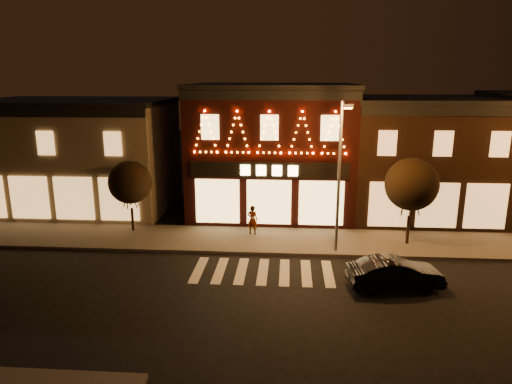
# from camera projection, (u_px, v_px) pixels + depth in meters

# --- Properties ---
(ground) EXTENTS (120.00, 120.00, 0.00)m
(ground) POSITION_uv_depth(u_px,v_px,m) (257.00, 315.00, 17.63)
(ground) COLOR black
(ground) RESTS_ON ground
(sidewalk_far) EXTENTS (44.00, 4.00, 0.15)m
(sidewalk_far) POSITION_uv_depth(u_px,v_px,m) (304.00, 241.00, 25.21)
(sidewalk_far) COLOR #47423D
(sidewalk_far) RESTS_ON ground
(building_left) EXTENTS (12.20, 8.28, 7.30)m
(building_left) POSITION_uv_depth(u_px,v_px,m) (79.00, 154.00, 31.16)
(building_left) COLOR #6F634F
(building_left) RESTS_ON ground
(building_pulp) EXTENTS (10.20, 8.34, 8.30)m
(building_pulp) POSITION_uv_depth(u_px,v_px,m) (272.00, 149.00, 30.12)
(building_pulp) COLOR black
(building_pulp) RESTS_ON ground
(building_right_a) EXTENTS (9.20, 8.28, 7.50)m
(building_right_a) POSITION_uv_depth(u_px,v_px,m) (421.00, 157.00, 29.57)
(building_right_a) COLOR black
(building_right_a) RESTS_ON ground
(streetlamp_mid) EXTENTS (0.49, 1.72, 7.52)m
(streetlamp_mid) POSITION_uv_depth(u_px,v_px,m) (340.00, 166.00, 22.43)
(streetlamp_mid) COLOR #59595E
(streetlamp_mid) RESTS_ON sidewalk_far
(tree_left) EXTENTS (2.42, 2.42, 4.05)m
(tree_left) POSITION_uv_depth(u_px,v_px,m) (130.00, 182.00, 26.05)
(tree_left) COLOR black
(tree_left) RESTS_ON sidewalk_far
(tree_right) EXTENTS (2.74, 2.74, 4.59)m
(tree_right) POSITION_uv_depth(u_px,v_px,m) (412.00, 184.00, 23.94)
(tree_right) COLOR black
(tree_right) RESTS_ON sidewalk_far
(dark_sedan) EXTENTS (4.19, 2.01, 1.33)m
(dark_sedan) POSITION_uv_depth(u_px,v_px,m) (395.00, 273.00, 19.71)
(dark_sedan) COLOR black
(dark_sedan) RESTS_ON ground
(pedestrian) EXTENTS (0.69, 0.54, 1.66)m
(pedestrian) POSITION_uv_depth(u_px,v_px,m) (253.00, 220.00, 25.93)
(pedestrian) COLOR gray
(pedestrian) RESTS_ON sidewalk_far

